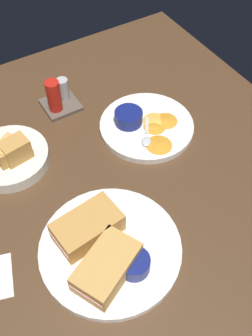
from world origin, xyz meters
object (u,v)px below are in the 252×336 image
object	(u,v)px
sandwich_half_far	(107,267)
bread_basket_rear	(10,156)
ramekin_light_gravy	(129,117)
plate_sandwich_main	(110,249)
spoon_by_dark_ramekin	(122,245)
ramekin_dark_sauce	(134,263)
spoon_by_gravy_ramekin	(146,138)
condiment_caddy	(58,97)
plate_chips_companion	(147,126)
sandwich_half_near	(88,227)

from	to	relation	value
sandwich_half_far	bread_basket_rear	bearing A→B (deg)	98.70
sandwich_half_far	ramekin_light_gravy	bearing A→B (deg)	53.08
plate_sandwich_main	ramekin_light_gravy	xyz separation A→B (cm)	(20.89, 27.57, 2.56)
spoon_by_dark_ramekin	bread_basket_rear	size ratio (longest dim) A/B	0.54
ramekin_dark_sauce	ramekin_light_gravy	world-z (taller)	same
bread_basket_rear	spoon_by_dark_ramekin	bearing A→B (deg)	-71.75
sandwich_half_far	spoon_by_gravy_ramekin	distance (cm)	35.13
condiment_caddy	plate_chips_companion	bearing A→B (deg)	-50.11
spoon_by_dark_ramekin	condiment_caddy	size ratio (longest dim) A/B	1.05
plate_sandwich_main	ramekin_dark_sauce	xyz separation A→B (cm)	(1.70, -6.07, 2.56)
ramekin_dark_sauce	condiment_caddy	world-z (taller)	condiment_caddy
plate_chips_companion	bread_basket_rear	distance (cm)	33.67
spoon_by_dark_ramekin	plate_chips_companion	xyz separation A→B (cm)	(22.27, 25.66, -1.16)
sandwich_half_near	spoon_by_dark_ramekin	world-z (taller)	sandwich_half_near
sandwich_half_far	condiment_caddy	world-z (taller)	condiment_caddy
sandwich_half_near	ramekin_dark_sauce	distance (cm)	11.61
ramekin_light_gravy	bread_basket_rear	distance (cm)	29.69
ramekin_light_gravy	condiment_caddy	world-z (taller)	condiment_caddy
ramekin_dark_sauce	spoon_by_gravy_ramekin	bearing A→B (deg)	53.17
spoon_by_dark_ramekin	ramekin_light_gravy	world-z (taller)	ramekin_light_gravy
spoon_by_gravy_ramekin	bread_basket_rear	xyz separation A→B (cm)	(-30.17, 10.82, 0.53)
plate_sandwich_main	plate_chips_companion	world-z (taller)	same
plate_sandwich_main	plate_chips_companion	xyz separation A→B (cm)	(24.40, 24.64, 0.00)
sandwich_half_far	sandwich_half_near	bearing A→B (deg)	84.66
plate_sandwich_main	sandwich_half_near	distance (cm)	6.21
condiment_caddy	ramekin_dark_sauce	bearing A→B (deg)	-98.58
ramekin_dark_sauce	spoon_by_gravy_ramekin	distance (cm)	33.28
sandwich_half_far	ramekin_dark_sauce	xyz separation A→B (cm)	(4.78, -1.73, -0.64)
plate_sandwich_main	sandwich_half_near	size ratio (longest dim) A/B	2.00
sandwich_half_far	ramekin_light_gravy	world-z (taller)	sandwich_half_far
sandwich_half_near	plate_chips_companion	xyz separation A→B (cm)	(26.62, 19.81, -3.20)
sandwich_half_far	spoon_by_dark_ramekin	size ratio (longest dim) A/B	1.51
plate_sandwich_main	ramekin_dark_sauce	world-z (taller)	ramekin_dark_sauce
condiment_caddy	sandwich_half_far	bearing A→B (deg)	-104.44
sandwich_half_far	bread_basket_rear	world-z (taller)	bread_basket_rear
plate_sandwich_main	spoon_by_gravy_ramekin	distance (cm)	29.85
plate_sandwich_main	plate_chips_companion	size ratio (longest dim) A/B	1.20
bread_basket_rear	sandwich_half_far	bearing A→B (deg)	-81.30
spoon_by_dark_ramekin	condiment_caddy	xyz separation A→B (cm)	(6.96, 43.97, 1.44)
condiment_caddy	plate_sandwich_main	bearing A→B (deg)	-101.96
ramekin_light_gravy	sandwich_half_far	bearing A→B (deg)	-126.92
plate_sandwich_main	ramekin_dark_sauce	size ratio (longest dim) A/B	4.66
sandwich_half_far	spoon_by_dark_ramekin	world-z (taller)	sandwich_half_far
sandwich_half_far	plate_chips_companion	bearing A→B (deg)	46.52
plate_sandwich_main	condiment_caddy	distance (cm)	43.98
spoon_by_dark_ramekin	bread_basket_rear	distance (cm)	34.10
condiment_caddy	bread_basket_rear	bearing A→B (deg)	-146.70
spoon_by_dark_ramekin	sandwich_half_near	bearing A→B (deg)	126.63
spoon_by_dark_ramekin	spoon_by_gravy_ramekin	distance (cm)	29.07
ramekin_dark_sauce	plate_chips_companion	size ratio (longest dim) A/B	0.26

